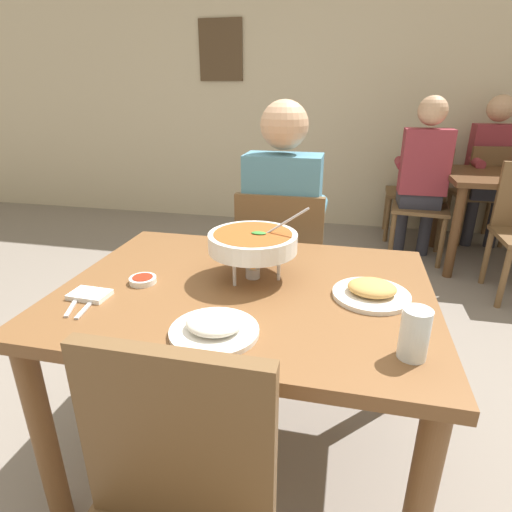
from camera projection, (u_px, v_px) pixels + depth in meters
The scene contains 20 objects.
ground_plane at pixel (248, 454), 1.65m from camera, with size 16.00×16.00×0.00m, color gray.
cafe_rear_partition at pixel (326, 72), 4.01m from camera, with size 10.00×0.10×3.00m, color beige.
picture_frame_hung at pixel (221, 50), 4.09m from camera, with size 0.44×0.03×0.56m, color #4C3823.
dining_table_main at pixel (246, 315), 1.41m from camera, with size 1.20×0.91×0.74m.
chair_diner_main at pixel (281, 265), 2.13m from camera, with size 0.44×0.44×0.90m.
diner_main at pixel (283, 219), 2.07m from camera, with size 0.40×0.45×1.31m.
curry_bowl at pixel (253, 242), 1.39m from camera, with size 0.33×0.30×0.26m.
rice_plate at pixel (214, 327), 1.10m from camera, with size 0.24×0.24×0.06m.
appetizer_plate at pixel (372, 291), 1.30m from camera, with size 0.24×0.24×0.06m.
sauce_dish at pixel (143, 280), 1.40m from camera, with size 0.09×0.09×0.02m.
napkin_folded at pixel (90, 295), 1.30m from camera, with size 0.12×0.08×0.02m, color white.
fork_utensil at pixel (74, 303), 1.26m from camera, with size 0.01×0.17×0.01m, color silver.
spoon_utensil at pixel (89, 304), 1.25m from camera, with size 0.01×0.17×0.01m, color silver.
drink_glass at pixel (414, 336), 0.99m from camera, with size 0.07×0.07×0.13m.
dining_table_far at pixel (512, 192), 3.22m from camera, with size 1.00×0.80×0.74m.
chair_bg_left at pixel (485, 189), 3.74m from camera, with size 0.49×0.49×0.90m.
chair_bg_middle at pixel (421, 196), 3.50m from camera, with size 0.49×0.49×0.90m.
chair_bg_window at pixel (422, 186), 3.89m from camera, with size 0.46×0.46×0.90m.
patron_bg_left at pixel (491, 163), 3.65m from camera, with size 0.40×0.45×1.31m.
patron_bg_middle at pixel (423, 170), 3.33m from camera, with size 0.40×0.45×1.31m.
Camera 1 is at (0.30, -1.20, 1.35)m, focal length 29.16 mm.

